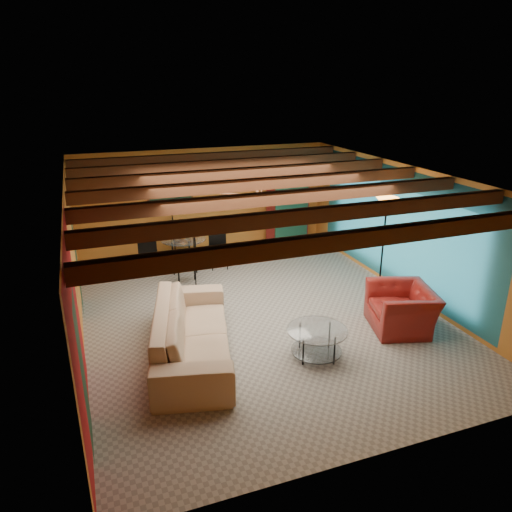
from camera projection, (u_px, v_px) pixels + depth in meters
name	position (u px, v px, depth m)	size (l,w,h in m)	color
room	(258.00, 195.00, 8.71)	(6.52, 8.01, 2.71)	gray
sofa	(192.00, 332.00, 7.91)	(3.02, 1.18, 0.88)	tan
armchair	(402.00, 308.00, 8.81)	(1.21, 1.05, 0.78)	maroon
coffee_table	(317.00, 343.00, 7.94)	(0.99, 0.99, 0.51)	silver
dining_table	(184.00, 248.00, 11.44)	(2.12, 2.12, 1.10)	silver
armoire	(288.00, 212.00, 13.08)	(1.06, 0.52, 1.86)	maroon
floor_lamp	(383.00, 248.00, 9.85)	(0.44, 0.44, 2.15)	black
ceiling_fan	(260.00, 196.00, 8.62)	(1.50, 1.50, 0.44)	#472614
painting	(170.00, 193.00, 12.06)	(1.05, 0.03, 0.65)	black
potted_plant	(289.00, 169.00, 12.68)	(0.41, 0.36, 0.46)	#26661E
vase	(182.00, 221.00, 11.21)	(0.20, 0.20, 0.21)	orange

